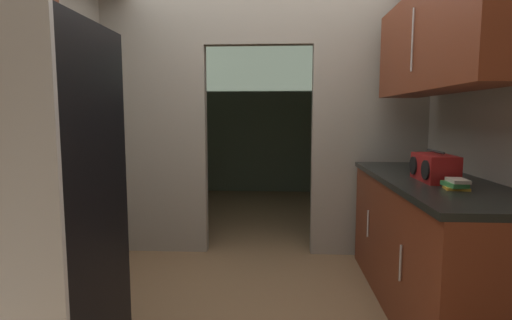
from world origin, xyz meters
name	(u,v)px	position (x,y,z in m)	size (l,w,h in m)	color
ground	(255,316)	(0.00, 0.00, 0.00)	(20.00, 20.00, 0.00)	brown
kitchen_partition	(264,100)	(0.01, 1.31, 1.51)	(3.12, 0.12, 2.78)	#9E998C
adjoining_room_shell	(268,114)	(0.00, 3.45, 1.39)	(3.12, 3.28, 2.78)	slate
refrigerator	(33,201)	(-1.14, -0.59, 0.92)	(0.72, 0.77, 1.84)	black
lower_cabinet_run	(430,244)	(1.22, 0.19, 0.47)	(0.69, 1.97, 0.93)	maroon
upper_cabinet_counterside	(440,40)	(1.22, 0.19, 1.86)	(0.36, 1.78, 0.69)	maroon
boombox	(434,168)	(1.19, 0.10, 1.02)	(0.20, 0.38, 0.21)	maroon
book_stack	(456,184)	(1.20, -0.21, 0.96)	(0.14, 0.16, 0.06)	gold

